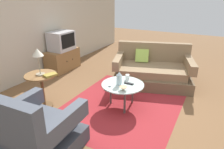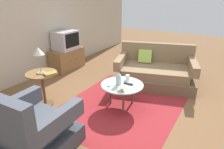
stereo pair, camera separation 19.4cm
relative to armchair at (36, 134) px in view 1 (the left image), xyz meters
The scene contains 16 objects.
ground_plane 1.63m from the armchair, 16.86° to the right, with size 16.00×16.00×0.00m, color brown.
back_wall 2.80m from the armchair, 53.92° to the left, with size 9.00×0.12×2.70m, color #BCB29E.
area_rug 1.66m from the armchair, 15.58° to the right, with size 2.35×1.96×0.00m, color maroon.
armchair is the anchor object (origin of this frame).
couch 2.90m from the armchair, 11.65° to the right, with size 1.45×1.88×0.86m.
coffee_table 1.64m from the armchair, 15.60° to the right, with size 0.75×0.75×0.44m.
side_table 1.21m from the armchair, 41.91° to the left, with size 0.54×0.54×0.63m.
tv_stand 3.09m from the armchair, 34.98° to the left, with size 0.93×0.48×0.55m.
television 3.12m from the armchair, 34.73° to the left, with size 0.62×0.46×0.48m.
table_lamp 1.36m from the armchair, 41.71° to the left, with size 0.19×0.19×0.46m.
vase 1.58m from the armchair, 14.70° to the right, with size 0.09×0.09×0.24m.
mug 1.86m from the armchair, 13.45° to the right, with size 0.12×0.07×0.10m.
bowl 1.48m from the armchair, 21.93° to the right, with size 0.14×0.14×0.06m.
tv_remote_dark 1.72m from the armchair, 17.99° to the right, with size 0.05×0.17×0.02m.
tv_remote_silver 1.46m from the armchair, 10.75° to the right, with size 0.15×0.08×0.02m.
book 1.16m from the armchair, 33.06° to the left, with size 0.24×0.19×0.03m.
Camera 1 is at (-2.87, -1.32, 1.92)m, focal length 32.21 mm.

